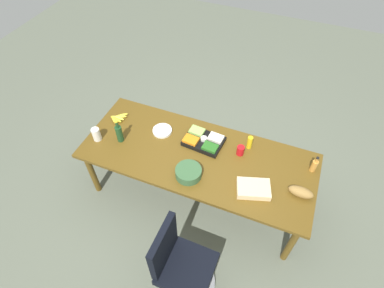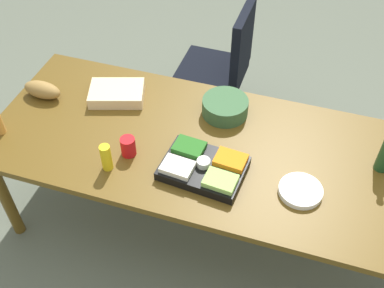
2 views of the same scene
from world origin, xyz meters
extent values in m
plane|color=#616858|center=(0.00, 0.00, 0.00)|extent=(10.00, 10.00, 0.00)
cube|color=brown|center=(0.00, 0.00, 0.72)|extent=(2.52, 1.01, 0.04)
cylinder|color=brown|center=(1.17, -0.42, 0.35)|extent=(0.07, 0.07, 0.70)
cylinder|color=brown|center=(1.17, 0.42, 0.35)|extent=(0.07, 0.07, 0.70)
cylinder|color=gray|center=(0.30, -1.05, 0.03)|extent=(0.56, 0.56, 0.05)
cylinder|color=gray|center=(0.30, -1.05, 0.23)|extent=(0.06, 0.06, 0.36)
cube|color=black|center=(0.30, -1.05, 0.41)|extent=(0.49, 0.49, 0.09)
cube|color=black|center=(0.08, -1.04, 0.71)|extent=(0.07, 0.43, 0.51)
cylinder|color=#385F39|center=(0.01, -0.28, 0.79)|extent=(0.29, 0.29, 0.10)
cube|color=black|center=(0.00, 0.19, 0.77)|extent=(0.44, 0.34, 0.05)
cube|color=orange|center=(-0.13, 0.12, 0.81)|extent=(0.17, 0.13, 0.03)
cube|color=#286721|center=(0.10, 0.10, 0.81)|extent=(0.17, 0.13, 0.03)
cube|color=#9CCD61|center=(-0.11, 0.27, 0.81)|extent=(0.17, 0.13, 0.03)
cube|color=silver|center=(0.12, 0.25, 0.81)|extent=(0.17, 0.13, 0.03)
cylinder|color=white|center=(0.00, 0.19, 0.81)|extent=(0.08, 0.08, 0.04)
cylinder|color=red|center=(0.42, 0.19, 0.80)|extent=(0.10, 0.10, 0.11)
cube|color=beige|center=(0.67, -0.22, 0.78)|extent=(0.37, 0.31, 0.07)
cylinder|color=yellow|center=(0.48, 0.31, 0.82)|extent=(0.07, 0.07, 0.16)
ellipsoid|color=olive|center=(1.10, -0.09, 0.79)|extent=(0.24, 0.12, 0.10)
cylinder|color=white|center=(-0.50, 0.17, 0.76)|extent=(0.28, 0.28, 0.03)
camera|label=1|loc=(0.72, -1.95, 3.32)|focal=28.87mm
camera|label=2|loc=(-0.43, 1.71, 2.59)|focal=43.87mm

